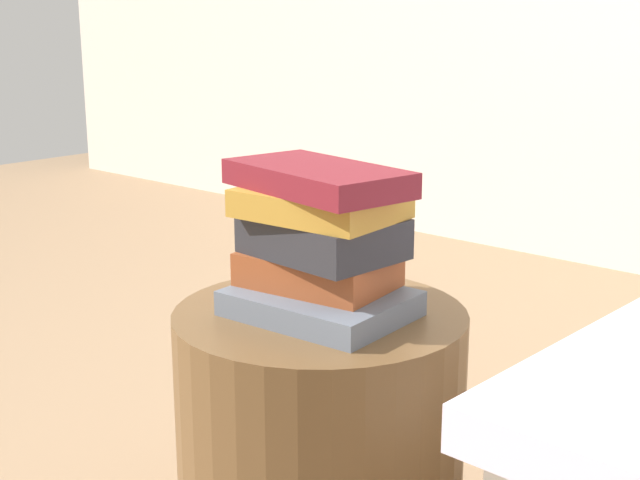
% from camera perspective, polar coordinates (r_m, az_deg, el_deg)
% --- Properties ---
extents(side_table, '(0.46, 0.46, 0.43)m').
position_cam_1_polar(side_table, '(1.47, 0.00, -12.57)').
color(side_table, brown).
rests_on(side_table, ground_plane).
extents(book_slate, '(0.27, 0.22, 0.04)m').
position_cam_1_polar(book_slate, '(1.37, 0.03, -4.09)').
color(book_slate, slate).
rests_on(book_slate, side_table).
extents(book_rust, '(0.24, 0.18, 0.05)m').
position_cam_1_polar(book_rust, '(1.38, -0.13, -1.91)').
color(book_rust, '#994723').
rests_on(book_rust, book_slate).
extents(book_charcoal, '(0.24, 0.18, 0.06)m').
position_cam_1_polar(book_charcoal, '(1.36, 0.06, 0.30)').
color(book_charcoal, '#28282D').
rests_on(book_charcoal, book_rust).
extents(book_ochre, '(0.24, 0.19, 0.04)m').
position_cam_1_polar(book_ochre, '(1.34, 0.00, 2.31)').
color(book_ochre, '#B7842D').
rests_on(book_ochre, book_charcoal).
extents(book_maroon, '(0.31, 0.20, 0.04)m').
position_cam_1_polar(book_maroon, '(1.33, -0.12, 3.99)').
color(book_maroon, maroon).
rests_on(book_maroon, book_ochre).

